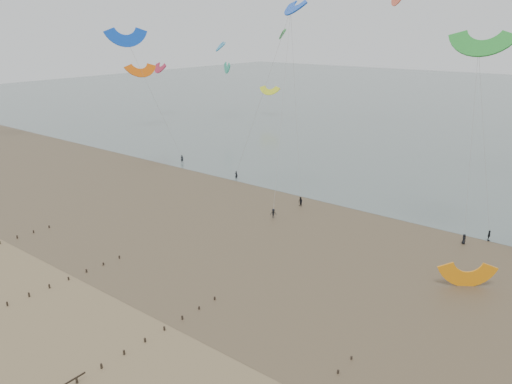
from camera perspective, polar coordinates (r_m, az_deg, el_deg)
ground at (r=56.61m, az=-16.43°, el=-15.37°), size 500.00×500.00×0.00m
sea_and_shore at (r=80.68m, az=1.82°, el=-4.01°), size 500.00×665.00×0.03m
kitesurfer_lead at (r=105.46m, az=-2.26°, el=1.94°), size 0.67×0.45×1.79m
kitesurfers at (r=82.93m, az=18.44°, el=-3.75°), size 104.85×18.61×1.83m
grounded_kite at (r=68.44m, az=22.83°, el=-9.88°), size 7.62×7.29×3.31m
kites_airborne at (r=118.23m, az=14.10°, el=13.77°), size 230.56×96.31×40.41m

